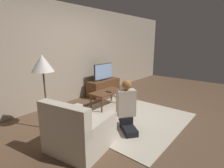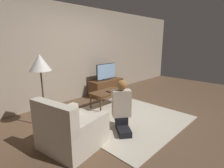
{
  "view_description": "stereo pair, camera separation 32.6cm",
  "coord_description": "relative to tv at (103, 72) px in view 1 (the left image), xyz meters",
  "views": [
    {
      "loc": [
        -2.98,
        -2.02,
        1.64
      ],
      "look_at": [
        0.26,
        0.66,
        0.61
      ],
      "focal_mm": 28.0,
      "sensor_mm": 36.0,
      "label": 1
    },
    {
      "loc": [
        -2.77,
        -2.27,
        1.64
      ],
      "look_at": [
        0.26,
        0.66,
        0.61
      ],
      "focal_mm": 28.0,
      "sensor_mm": 36.0,
      "label": 2
    }
  ],
  "objects": [
    {
      "name": "ground_plane",
      "position": [
        -0.95,
        -1.57,
        -0.74
      ],
      "size": [
        10.0,
        10.0,
        0.0
      ],
      "primitive_type": "plane",
      "color": "brown"
    },
    {
      "name": "wall_back",
      "position": [
        -0.95,
        0.36,
        0.56
      ],
      "size": [
        10.0,
        0.06,
        2.6
      ],
      "color": "tan",
      "rests_on": "ground_plane"
    },
    {
      "name": "rug",
      "position": [
        -0.95,
        -1.57,
        -0.73
      ],
      "size": [
        2.27,
        2.28,
        0.02
      ],
      "color": "beige",
      "rests_on": "ground_plane"
    },
    {
      "name": "tv_stand",
      "position": [
        0.0,
        -0.0,
        -0.5
      ],
      "size": [
        1.11,
        0.43,
        0.48
      ],
      "color": "brown",
      "rests_on": "ground_plane"
    },
    {
      "name": "tv",
      "position": [
        0.0,
        0.0,
        0.0
      ],
      "size": [
        0.77,
        0.08,
        0.5
      ],
      "color": "black",
      "rests_on": "tv_stand"
    },
    {
      "name": "coffee_table",
      "position": [
        -0.72,
        -0.77,
        -0.37
      ],
      "size": [
        0.88,
        0.45,
        0.41
      ],
      "color": "brown",
      "rests_on": "ground_plane"
    },
    {
      "name": "floor_lamp",
      "position": [
        -2.34,
        -0.68,
        0.46
      ],
      "size": [
        0.4,
        0.4,
        1.42
      ],
      "color": "#4C4233",
      "rests_on": "ground_plane"
    },
    {
      "name": "armchair",
      "position": [
        -2.37,
        -1.64,
        -0.47
      ],
      "size": [
        0.97,
        0.97,
        0.82
      ],
      "rotation": [
        0.0,
        0.0,
        1.75
      ],
      "color": "beige",
      "rests_on": "ground_plane"
    },
    {
      "name": "person_kneeling",
      "position": [
        -1.38,
        -1.83,
        -0.27
      ],
      "size": [
        0.68,
        0.79,
        0.95
      ],
      "rotation": [
        0.0,
        0.0,
        2.5
      ],
      "color": "black",
      "rests_on": "rug"
    },
    {
      "name": "remote",
      "position": [
        -0.76,
        -0.86,
        -0.32
      ],
      "size": [
        0.04,
        0.15,
        0.02
      ],
      "color": "black",
      "rests_on": "coffee_table"
    }
  ]
}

